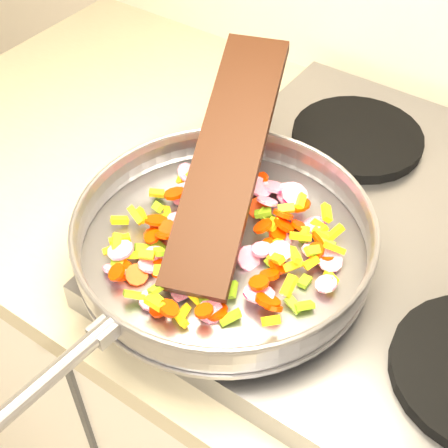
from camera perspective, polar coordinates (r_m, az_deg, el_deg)
The scene contains 6 objects.
cooktop at distance 0.83m, azimuth 16.17°, elevation -2.25°, with size 0.60×0.60×0.04m, color #939399.
grate_fl at distance 0.75m, azimuth 2.66°, elevation -2.91°, with size 0.19×0.19×0.02m, color black.
grate_bl at distance 0.94m, azimuth 12.08°, elevation 7.75°, with size 0.19×0.19×0.02m, color black.
saute_pan at distance 0.72m, azimuth -0.11°, elevation -1.03°, with size 0.39×0.56×0.05m.
vegetable_heap at distance 0.73m, azimuth 0.09°, elevation -1.31°, with size 0.28×0.28×0.04m.
wooden_spatula at distance 0.73m, azimuth 0.36°, elevation 6.15°, with size 0.34×0.08×0.02m, color black.
Camera 1 is at (-0.59, 1.10, 1.51)m, focal length 50.00 mm.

